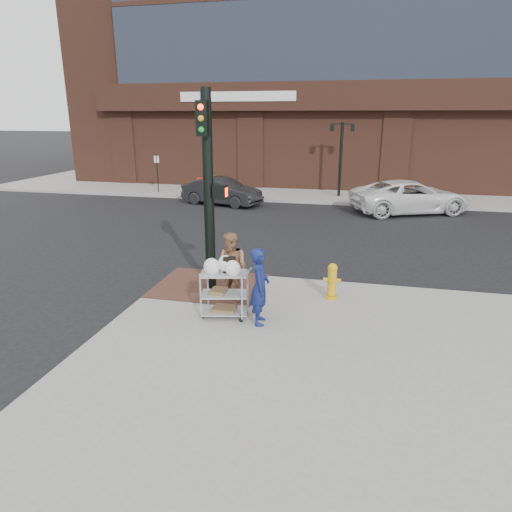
% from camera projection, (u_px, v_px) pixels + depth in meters
% --- Properties ---
extents(ground, '(220.00, 220.00, 0.00)m').
position_uv_depth(ground, '(221.00, 306.00, 11.30)').
color(ground, black).
rests_on(ground, ground).
extents(sidewalk_far, '(65.00, 36.00, 0.15)m').
position_uv_depth(sidewalk_far, '(475.00, 170.00, 38.38)').
color(sidewalk_far, gray).
rests_on(sidewalk_far, ground).
extents(brick_curb_ramp, '(2.80, 2.40, 0.01)m').
position_uv_depth(brick_curb_ramp, '(209.00, 285.00, 12.22)').
color(brick_curb_ramp, '#4A2922').
rests_on(brick_curb_ramp, sidewalk_near).
extents(lamp_post, '(1.32, 0.22, 4.00)m').
position_uv_depth(lamp_post, '(341.00, 151.00, 24.98)').
color(lamp_post, black).
rests_on(lamp_post, sidewalk_far).
extents(parking_sign, '(0.05, 0.05, 2.20)m').
position_uv_depth(parking_sign, '(157.00, 173.00, 26.71)').
color(parking_sign, black).
rests_on(parking_sign, sidewalk_far).
extents(traffic_signal_pole, '(0.61, 0.51, 5.00)m').
position_uv_depth(traffic_signal_pole, '(209.00, 187.00, 11.28)').
color(traffic_signal_pole, black).
rests_on(traffic_signal_pole, sidewalk_near).
extents(woman_blue, '(0.50, 0.68, 1.71)m').
position_uv_depth(woman_blue, '(260.00, 286.00, 9.79)').
color(woman_blue, navy).
rests_on(woman_blue, sidewalk_near).
extents(pedestrian_tan, '(1.03, 0.93, 1.72)m').
position_uv_depth(pedestrian_tan, '(232.00, 268.00, 10.98)').
color(pedestrian_tan, '#986747').
rests_on(pedestrian_tan, sidewalk_near).
extents(sedan_dark, '(4.47, 2.53, 1.40)m').
position_uv_depth(sedan_dark, '(222.00, 191.00, 23.79)').
color(sedan_dark, black).
rests_on(sedan_dark, ground).
extents(minivan_white, '(6.15, 4.57, 1.55)m').
position_uv_depth(minivan_white, '(410.00, 197.00, 21.78)').
color(minivan_white, white).
rests_on(minivan_white, ground).
extents(utility_cart, '(1.12, 0.78, 1.41)m').
position_uv_depth(utility_cart, '(224.00, 290.00, 10.18)').
color(utility_cart, '#98999D').
rests_on(utility_cart, sidewalk_near).
extents(fire_hydrant, '(0.43, 0.30, 0.92)m').
position_uv_depth(fire_hydrant, '(332.00, 281.00, 11.23)').
color(fire_hydrant, gold).
rests_on(fire_hydrant, sidewalk_near).
extents(newsbox_red, '(0.47, 0.45, 0.91)m').
position_uv_depth(newsbox_red, '(200.00, 186.00, 26.38)').
color(newsbox_red, red).
rests_on(newsbox_red, sidewalk_far).
extents(newsbox_yellow, '(0.55, 0.53, 1.03)m').
position_uv_depth(newsbox_yellow, '(211.00, 185.00, 26.15)').
color(newsbox_yellow, gold).
rests_on(newsbox_yellow, sidewalk_far).
extents(newsbox_blue, '(0.56, 0.53, 1.08)m').
position_uv_depth(newsbox_blue, '(209.00, 185.00, 26.05)').
color(newsbox_blue, '#18489E').
rests_on(newsbox_blue, sidewalk_far).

